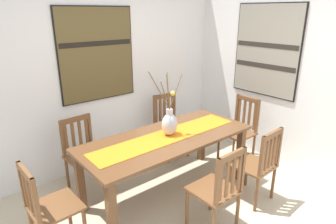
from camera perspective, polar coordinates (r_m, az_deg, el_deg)
name	(u,v)px	position (r m, az deg, el deg)	size (l,w,h in m)	color
ground_plane	(203,222)	(3.30, 6.82, -20.77)	(6.40, 6.40, 0.03)	beige
wall_back	(109,69)	(4.10, -11.61, 8.29)	(6.40, 0.12, 2.70)	white
wall_side	(307,73)	(4.18, 25.78, 6.98)	(0.12, 6.40, 2.70)	white
dining_table	(167,145)	(3.35, -0.13, -6.48)	(2.03, 0.85, 0.75)	brown
table_runner	(167,136)	(3.31, -0.13, -4.80)	(1.87, 0.36, 0.01)	orange
centerpiece_vase	(170,123)	(3.29, 0.31, -2.13)	(0.38, 0.18, 0.76)	silver
chair_0	(169,124)	(4.38, 0.24, -2.42)	(0.45, 0.45, 0.93)	brown
chair_1	(258,164)	(3.47, 17.37, -9.70)	(0.44, 0.44, 0.91)	brown
chair_2	(240,129)	(4.35, 14.04, -3.24)	(0.42, 0.42, 0.94)	brown
chair_3	(218,189)	(2.94, 9.87, -14.68)	(0.42, 0.42, 0.92)	brown
chair_4	(49,207)	(2.90, -22.45, -16.87)	(0.43, 0.43, 0.89)	brown
chair_5	(83,153)	(3.70, -16.35, -7.76)	(0.45, 0.45, 0.90)	brown
painting_on_back_wall	(97,55)	(3.92, -13.80, 10.94)	(1.04, 0.05, 1.20)	black
painting_on_side_wall	(266,51)	(4.36, 18.82, 11.37)	(0.05, 1.01, 1.27)	black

